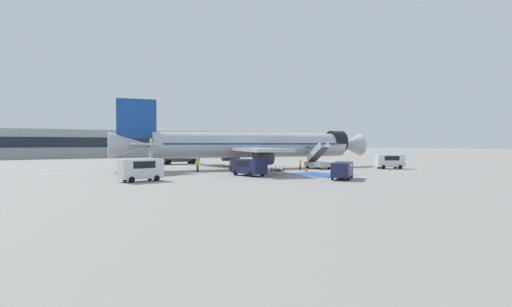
{
  "coord_description": "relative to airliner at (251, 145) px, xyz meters",
  "views": [
    {
      "loc": [
        -34.31,
        -54.07,
        3.96
      ],
      "look_at": [
        -0.59,
        -0.16,
        2.43
      ],
      "focal_mm": 28.0,
      "sensor_mm": 36.0,
      "label": 1
    }
  ],
  "objects": [
    {
      "name": "traffic_cone_1",
      "position": [
        2.79,
        -10.44,
        -3.49
      ],
      "size": [
        0.5,
        0.5,
        0.55
      ],
      "color": "orange",
      "rests_on": "ground_plane"
    },
    {
      "name": "service_van_2",
      "position": [
        -7.97,
        -12.43,
        -2.53
      ],
      "size": [
        2.61,
        5.07,
        2.05
      ],
      "rotation": [
        0.0,
        0.0,
        3.27
      ],
      "color": "#1E234C",
      "rests_on": "ground_plane"
    },
    {
      "name": "terminal_building",
      "position": [
        13.14,
        72.17,
        0.25
      ],
      "size": [
        115.43,
        12.1,
        8.03
      ],
      "color": "#9EA3A8",
      "rests_on": "ground_plane"
    },
    {
      "name": "fuel_tanker",
      "position": [
        -6.2,
        19.86,
        -1.93
      ],
      "size": [
        10.82,
        3.55,
        3.61
      ],
      "rotation": [
        0.0,
        0.0,
        -1.67
      ],
      "color": "#38383D",
      "rests_on": "ground_plane"
    },
    {
      "name": "apron_walkway_bar_0",
      "position": [
        -2.39,
        -20.98,
        -3.76
      ],
      "size": [
        0.44,
        3.6,
        0.01
      ],
      "primitive_type": "cube",
      "color": "silver",
      "rests_on": "ground_plane"
    },
    {
      "name": "ground_crew_3",
      "position": [
        -10.5,
        -2.55,
        -2.72
      ],
      "size": [
        0.45,
        0.27,
        1.8
      ],
      "rotation": [
        0.0,
        0.0,
        3.24
      ],
      "color": "black",
      "rests_on": "ground_plane"
    },
    {
      "name": "baggage_cart",
      "position": [
        0.68,
        -6.37,
        -3.51
      ],
      "size": [
        2.97,
        2.79,
        0.87
      ],
      "rotation": [
        0.0,
        0.0,
        2.24
      ],
      "color": "gray",
      "rests_on": "ground_plane"
    },
    {
      "name": "apron_leadline_yellow",
      "position": [
        0.61,
        -0.1,
        -3.76
      ],
      "size": [
        75.77,
        12.06,
        0.01
      ],
      "primitive_type": "cube",
      "rotation": [
        0.0,
        0.0,
        -1.73
      ],
      "color": "gold",
      "rests_on": "ground_plane"
    },
    {
      "name": "traffic_cone_2",
      "position": [
        -3.21,
        -6.63,
        -3.45
      ],
      "size": [
        0.57,
        0.57,
        0.63
      ],
      "color": "orange",
      "rests_on": "ground_plane"
    },
    {
      "name": "airliner",
      "position": [
        0.0,
        0.0,
        0.0
      ],
      "size": [
        43.04,
        34.51,
        10.41
      ],
      "rotation": [
        0.0,
        0.0,
        -1.73
      ],
      "color": "#B7BCC4",
      "rests_on": "ground_plane"
    },
    {
      "name": "service_van_0",
      "position": [
        18.4,
        -12.17,
        -2.42
      ],
      "size": [
        4.77,
        3.63,
        2.25
      ],
      "rotation": [
        0.0,
        0.0,
        1.1
      ],
      "color": "silver",
      "rests_on": "ground_plane"
    },
    {
      "name": "ground_crew_1",
      "position": [
        4.34,
        -7.11,
        -2.84
      ],
      "size": [
        0.33,
        0.47,
        1.62
      ],
      "rotation": [
        0.0,
        0.0,
        1.32
      ],
      "color": "black",
      "rests_on": "ground_plane"
    },
    {
      "name": "apron_stand_patch_blue",
      "position": [
        0.61,
        -15.63,
        -3.76
      ],
      "size": [
        5.71,
        8.66,
        0.01
      ],
      "primitive_type": "cube",
      "color": "#2856A8",
      "rests_on": "ground_plane"
    },
    {
      "name": "traffic_cone_0",
      "position": [
        -15.54,
        -6.33,
        -3.5
      ],
      "size": [
        0.46,
        0.46,
        0.52
      ],
      "color": "orange",
      "rests_on": "ground_plane"
    },
    {
      "name": "ground_crew_0",
      "position": [
        -3.9,
        -3.48,
        -2.78
      ],
      "size": [
        0.48,
        0.34,
        1.7
      ],
      "rotation": [
        0.0,
        0.0,
        2.88
      ],
      "color": "#191E38",
      "rests_on": "ground_plane"
    },
    {
      "name": "apron_walkway_bar_1",
      "position": [
        -1.19,
        -20.98,
        -3.76
      ],
      "size": [
        0.44,
        3.6,
        0.01
      ],
      "primitive_type": "cube",
      "color": "silver",
      "rests_on": "ground_plane"
    },
    {
      "name": "apron_walkway_bar_4",
      "position": [
        2.41,
        -20.98,
        -3.76
      ],
      "size": [
        0.44,
        3.6,
        0.01
      ],
      "primitive_type": "cube",
      "color": "silver",
      "rests_on": "ground_plane"
    },
    {
      "name": "service_van_1",
      "position": [
        -21.4,
        -12.65,
        -2.36
      ],
      "size": [
        4.66,
        2.42,
        2.37
      ],
      "rotation": [
        0.0,
        0.0,
        4.85
      ],
      "color": "silver",
      "rests_on": "ground_plane"
    },
    {
      "name": "boarding_stairs_forward",
      "position": [
        8.78,
        -5.96,
        -2.74
      ],
      "size": [
        2.92,
        5.46,
        4.3
      ],
      "rotation": [
        0.0,
        0.0,
        -0.16
      ],
      "color": "#ADB2BA",
      "rests_on": "ground_plane"
    },
    {
      "name": "apron_walkway_bar_2",
      "position": [
        0.01,
        -20.98,
        -3.76
      ],
      "size": [
        0.44,
        3.6,
        0.01
      ],
      "primitive_type": "cube",
      "color": "silver",
      "rests_on": "ground_plane"
    },
    {
      "name": "ground_plane",
      "position": [
        0.94,
        -0.66,
        -3.76
      ],
      "size": [
        600.0,
        600.0,
        0.0
      ],
      "primitive_type": "plane",
      "color": "gray"
    },
    {
      "name": "ground_crew_2",
      "position": [
        -5.23,
        -2.51,
        -2.84
      ],
      "size": [
        0.32,
        0.47,
        1.61
      ],
      "rotation": [
        0.0,
        0.0,
        4.49
      ],
      "color": "black",
      "rests_on": "ground_plane"
    },
    {
      "name": "apron_walkway_bar_3",
      "position": [
        1.21,
        -20.98,
        -3.76
      ],
      "size": [
        0.44,
        3.6,
        0.01
      ],
      "primitive_type": "cube",
      "color": "silver",
      "rests_on": "ground_plane"
    },
    {
      "name": "service_van_3",
      "position": [
        -1.33,
        -21.87,
        -2.61
      ],
      "size": [
        5.25,
        4.75,
        1.9
      ],
      "rotation": [
        0.0,
        0.0,
        5.39
      ],
      "color": "#1E234C",
      "rests_on": "ground_plane"
    }
  ]
}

